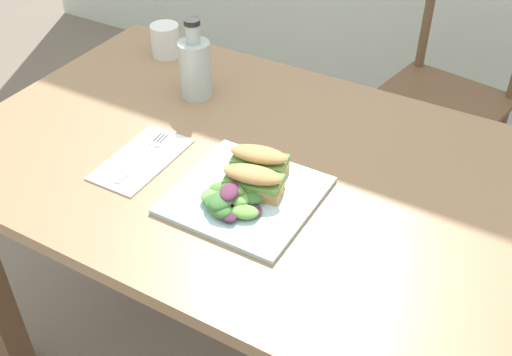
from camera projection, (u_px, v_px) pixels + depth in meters
The scene contains 10 objects.
dining_table at pixel (281, 214), 1.34m from camera, with size 1.42×0.81×0.74m.
chair_wooden_far at pixel (445, 96), 2.06m from camera, with size 0.46×0.46×0.87m.
plate_lunch at pixel (246, 195), 1.19m from camera, with size 0.27×0.27×0.01m, color silver.
sandwich_half_front at pixel (253, 181), 1.17m from camera, with size 0.13×0.08×0.06m.
sandwich_half_back at pixel (259, 160), 1.22m from camera, with size 0.13×0.08×0.06m.
salad_mixed_greens at pixel (230, 199), 1.15m from camera, with size 0.14×0.12×0.04m.
napkin_folded at pixel (142, 159), 1.29m from camera, with size 0.12×0.22×0.00m, color silver.
fork_on_napkin at pixel (146, 153), 1.30m from camera, with size 0.04×0.19×0.00m.
bottle_cold_brew at pixel (195, 71), 1.46m from camera, with size 0.08×0.08×0.20m.
cup_extra_side at pixel (165, 41), 1.63m from camera, with size 0.08×0.08×0.09m, color white.
Camera 1 is at (0.44, -0.73, 1.51)m, focal length 43.16 mm.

